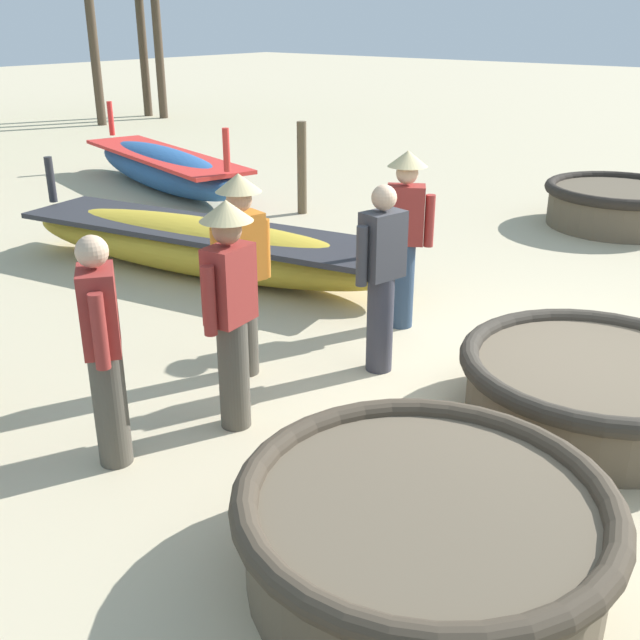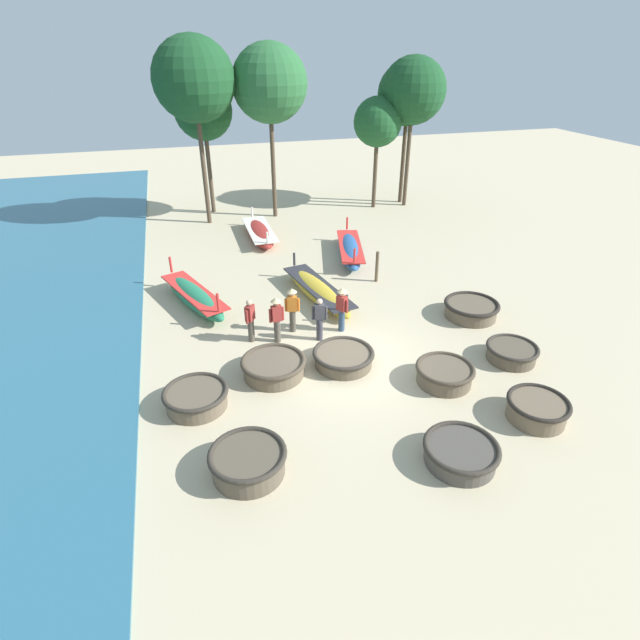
% 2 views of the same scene
% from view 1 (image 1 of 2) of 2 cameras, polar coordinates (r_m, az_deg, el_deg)
% --- Properties ---
extents(ground_plane, '(80.00, 80.00, 0.00)m').
position_cam_1_polar(ground_plane, '(6.22, 19.57, -5.69)').
color(ground_plane, '#C6B793').
extents(coracle_front_left, '(2.01, 2.01, 0.57)m').
position_cam_1_polar(coracle_front_left, '(4.06, 7.94, -15.50)').
color(coracle_front_left, brown).
rests_on(coracle_front_left, ground).
extents(coracle_front_right, '(2.03, 2.03, 0.60)m').
position_cam_1_polar(coracle_front_right, '(11.37, 21.77, 8.26)').
color(coracle_front_right, brown).
rests_on(coracle_front_right, ground).
extents(coracle_beside_post, '(1.96, 1.96, 0.51)m').
position_cam_1_polar(coracle_beside_post, '(5.83, 20.12, -4.61)').
color(coracle_beside_post, brown).
rests_on(coracle_beside_post, ground).
extents(long_boat_ochre_hull, '(2.18, 4.83, 1.26)m').
position_cam_1_polar(long_boat_ochre_hull, '(13.22, -11.81, 11.32)').
color(long_boat_ochre_hull, '#285693').
rests_on(long_boat_ochre_hull, ground).
extents(long_boat_white_hull, '(1.90, 5.05, 1.14)m').
position_cam_1_polar(long_boat_white_hull, '(8.72, -9.08, 5.70)').
color(long_boat_white_hull, gold).
rests_on(long_boat_white_hull, ground).
extents(fisherman_hauling, '(0.52, 0.29, 1.57)m').
position_cam_1_polar(fisherman_hauling, '(6.04, 4.71, 3.42)').
color(fisherman_hauling, '#383842').
rests_on(fisherman_hauling, ground).
extents(fisherman_by_coracle, '(0.52, 0.36, 1.67)m').
position_cam_1_polar(fisherman_by_coracle, '(5.96, -5.99, 4.32)').
color(fisherman_by_coracle, '#4C473D').
rests_on(fisherman_by_coracle, ground).
extents(fisherman_with_hat, '(0.38, 0.44, 1.57)m').
position_cam_1_polar(fisherman_with_hat, '(4.91, -16.17, -2.06)').
color(fisherman_with_hat, '#4C473D').
rests_on(fisherman_with_hat, ground).
extents(fisherman_standing_right, '(0.37, 0.46, 1.67)m').
position_cam_1_polar(fisherman_standing_right, '(6.94, 6.47, 6.91)').
color(fisherman_standing_right, '#2D425B').
rests_on(fisherman_standing_right, ground).
extents(fisherman_crouching, '(0.53, 0.36, 1.67)m').
position_cam_1_polar(fisherman_crouching, '(5.15, -6.84, 1.34)').
color(fisherman_crouching, '#4C473D').
rests_on(fisherman_crouching, ground).
extents(mooring_post_mid_beach, '(0.14, 0.14, 1.35)m').
position_cam_1_polar(mooring_post_mid_beach, '(11.23, -1.39, 11.48)').
color(mooring_post_mid_beach, brown).
rests_on(mooring_post_mid_beach, ground).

